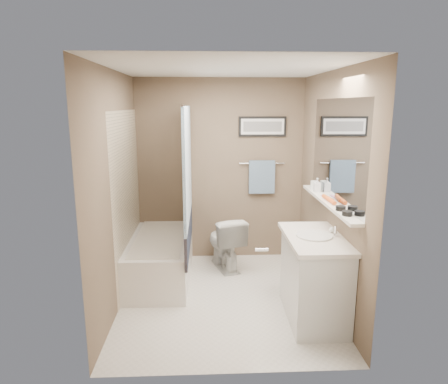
{
  "coord_description": "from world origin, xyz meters",
  "views": [
    {
      "loc": [
        -0.19,
        -3.99,
        2.06
      ],
      "look_at": [
        0.0,
        0.15,
        1.15
      ],
      "focal_mm": 32.0,
      "sensor_mm": 36.0,
      "label": 1
    }
  ],
  "objects_px": {
    "candle_bowl_near": "(347,213)",
    "glass_jar": "(314,185)",
    "toilet": "(225,242)",
    "hair_brush_back": "(328,198)",
    "vanity": "(314,279)",
    "hair_brush_front": "(331,201)",
    "bathtub": "(160,258)",
    "soap_bottle": "(317,185)",
    "candle_bowl_far": "(341,208)"
  },
  "relations": [
    {
      "from": "candle_bowl_near",
      "to": "glass_jar",
      "type": "distance_m",
      "value": 1.09
    },
    {
      "from": "toilet",
      "to": "hair_brush_back",
      "type": "distance_m",
      "value": 1.6
    },
    {
      "from": "vanity",
      "to": "hair_brush_front",
      "type": "distance_m",
      "value": 0.79
    },
    {
      "from": "bathtub",
      "to": "glass_jar",
      "type": "bearing_deg",
      "value": -4.85
    },
    {
      "from": "vanity",
      "to": "soap_bottle",
      "type": "bearing_deg",
      "value": 76.38
    },
    {
      "from": "hair_brush_back",
      "to": "glass_jar",
      "type": "xyz_separation_m",
      "value": [
        0.0,
        0.53,
        0.03
      ]
    },
    {
      "from": "bathtub",
      "to": "vanity",
      "type": "distance_m",
      "value": 1.9
    },
    {
      "from": "vanity",
      "to": "soap_bottle",
      "type": "height_order",
      "value": "soap_bottle"
    },
    {
      "from": "candle_bowl_far",
      "to": "hair_brush_front",
      "type": "distance_m",
      "value": 0.29
    },
    {
      "from": "toilet",
      "to": "hair_brush_front",
      "type": "xyz_separation_m",
      "value": [
        0.99,
        -1.08,
        0.79
      ]
    },
    {
      "from": "hair_brush_front",
      "to": "bathtub",
      "type": "bearing_deg",
      "value": 155.73
    },
    {
      "from": "soap_bottle",
      "to": "toilet",
      "type": "bearing_deg",
      "value": 150.18
    },
    {
      "from": "candle_bowl_far",
      "to": "candle_bowl_near",
      "type": "bearing_deg",
      "value": -90.0
    },
    {
      "from": "toilet",
      "to": "candle_bowl_near",
      "type": "distance_m",
      "value": 1.99
    },
    {
      "from": "bathtub",
      "to": "hair_brush_front",
      "type": "height_order",
      "value": "hair_brush_front"
    },
    {
      "from": "toilet",
      "to": "glass_jar",
      "type": "relative_size",
      "value": 6.87
    },
    {
      "from": "candle_bowl_near",
      "to": "hair_brush_front",
      "type": "distance_m",
      "value": 0.46
    },
    {
      "from": "candle_bowl_far",
      "to": "hair_brush_front",
      "type": "xyz_separation_m",
      "value": [
        0.0,
        0.29,
        0.0
      ]
    },
    {
      "from": "hair_brush_front",
      "to": "candle_bowl_near",
      "type": "bearing_deg",
      "value": -90.0
    },
    {
      "from": "toilet",
      "to": "glass_jar",
      "type": "xyz_separation_m",
      "value": [
        0.99,
        -0.45,
        0.82
      ]
    },
    {
      "from": "glass_jar",
      "to": "hair_brush_front",
      "type": "bearing_deg",
      "value": -90.0
    },
    {
      "from": "hair_brush_front",
      "to": "soap_bottle",
      "type": "distance_m",
      "value": 0.51
    },
    {
      "from": "soap_bottle",
      "to": "bathtub",
      "type": "bearing_deg",
      "value": 170.53
    },
    {
      "from": "candle_bowl_far",
      "to": "glass_jar",
      "type": "relative_size",
      "value": 0.9
    },
    {
      "from": "glass_jar",
      "to": "toilet",
      "type": "bearing_deg",
      "value": 155.68
    },
    {
      "from": "toilet",
      "to": "candle_bowl_near",
      "type": "relative_size",
      "value": 7.63
    },
    {
      "from": "hair_brush_front",
      "to": "hair_brush_back",
      "type": "bearing_deg",
      "value": 90.0
    },
    {
      "from": "toilet",
      "to": "vanity",
      "type": "xyz_separation_m",
      "value": [
        0.81,
        -1.28,
        0.06
      ]
    },
    {
      "from": "vanity",
      "to": "hair_brush_front",
      "type": "bearing_deg",
      "value": 48.28
    },
    {
      "from": "vanity",
      "to": "hair_brush_back",
      "type": "relative_size",
      "value": 4.09
    },
    {
      "from": "toilet",
      "to": "candle_bowl_near",
      "type": "xyz_separation_m",
      "value": [
        0.99,
        -1.54,
        0.79
      ]
    },
    {
      "from": "bathtub",
      "to": "glass_jar",
      "type": "distance_m",
      "value": 2.01
    },
    {
      "from": "bathtub",
      "to": "vanity",
      "type": "xyz_separation_m",
      "value": [
        1.6,
        -1.0,
        0.15
      ]
    },
    {
      "from": "candle_bowl_far",
      "to": "soap_bottle",
      "type": "distance_m",
      "value": 0.8
    },
    {
      "from": "candle_bowl_far",
      "to": "hair_brush_back",
      "type": "distance_m",
      "value": 0.39
    },
    {
      "from": "toilet",
      "to": "glass_jar",
      "type": "distance_m",
      "value": 1.36
    },
    {
      "from": "vanity",
      "to": "glass_jar",
      "type": "bearing_deg",
      "value": 78.45
    },
    {
      "from": "soap_bottle",
      "to": "hair_brush_front",
      "type": "bearing_deg",
      "value": -90.0
    },
    {
      "from": "hair_brush_back",
      "to": "hair_brush_front",
      "type": "bearing_deg",
      "value": -90.0
    },
    {
      "from": "vanity",
      "to": "soap_bottle",
      "type": "xyz_separation_m",
      "value": [
        0.19,
        0.71,
        0.79
      ]
    },
    {
      "from": "bathtub",
      "to": "candle_bowl_far",
      "type": "xyz_separation_m",
      "value": [
        1.79,
        -1.1,
        0.89
      ]
    },
    {
      "from": "glass_jar",
      "to": "bathtub",
      "type": "bearing_deg",
      "value": 174.32
    },
    {
      "from": "hair_brush_back",
      "to": "candle_bowl_far",
      "type": "bearing_deg",
      "value": -90.0
    },
    {
      "from": "vanity",
      "to": "candle_bowl_near",
      "type": "relative_size",
      "value": 10.0
    },
    {
      "from": "glass_jar",
      "to": "soap_bottle",
      "type": "bearing_deg",
      "value": -90.0
    },
    {
      "from": "bathtub",
      "to": "toilet",
      "type": "bearing_deg",
      "value": 19.73
    },
    {
      "from": "vanity",
      "to": "toilet",
      "type": "bearing_deg",
      "value": 123.4
    },
    {
      "from": "candle_bowl_near",
      "to": "glass_jar",
      "type": "relative_size",
      "value": 0.9
    },
    {
      "from": "bathtub",
      "to": "candle_bowl_near",
      "type": "height_order",
      "value": "candle_bowl_near"
    },
    {
      "from": "vanity",
      "to": "hair_brush_back",
      "type": "xyz_separation_m",
      "value": [
        0.19,
        0.3,
        0.74
      ]
    }
  ]
}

